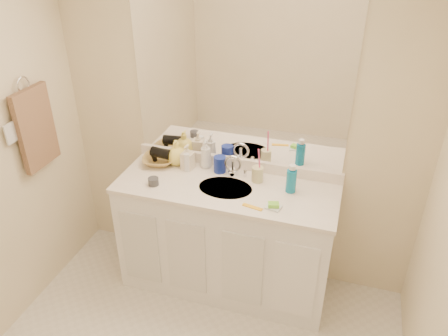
% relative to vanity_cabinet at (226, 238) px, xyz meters
% --- Properties ---
extents(wall_back, '(2.60, 0.02, 2.40)m').
position_rel_vanity_cabinet_xyz_m(wall_back, '(0.00, 0.28, 0.77)').
color(wall_back, beige).
rests_on(wall_back, floor).
extents(vanity_cabinet, '(1.50, 0.55, 0.85)m').
position_rel_vanity_cabinet_xyz_m(vanity_cabinet, '(0.00, 0.00, 0.00)').
color(vanity_cabinet, white).
rests_on(vanity_cabinet, floor).
extents(countertop, '(1.52, 0.57, 0.03)m').
position_rel_vanity_cabinet_xyz_m(countertop, '(0.00, 0.00, 0.44)').
color(countertop, white).
rests_on(countertop, vanity_cabinet).
extents(backsplash, '(1.52, 0.03, 0.08)m').
position_rel_vanity_cabinet_xyz_m(backsplash, '(0.00, 0.26, 0.50)').
color(backsplash, white).
rests_on(backsplash, countertop).
extents(sink_basin, '(0.37, 0.37, 0.02)m').
position_rel_vanity_cabinet_xyz_m(sink_basin, '(0.00, -0.02, 0.44)').
color(sink_basin, '#B5AC9E').
rests_on(sink_basin, countertop).
extents(faucet, '(0.02, 0.02, 0.11)m').
position_rel_vanity_cabinet_xyz_m(faucet, '(0.00, 0.16, 0.51)').
color(faucet, silver).
rests_on(faucet, countertop).
extents(mirror, '(1.48, 0.01, 1.20)m').
position_rel_vanity_cabinet_xyz_m(mirror, '(0.00, 0.27, 1.14)').
color(mirror, white).
rests_on(mirror, wall_back).
extents(blue_mug, '(0.11, 0.11, 0.12)m').
position_rel_vanity_cabinet_xyz_m(blue_mug, '(-0.10, 0.17, 0.51)').
color(blue_mug, navy).
rests_on(blue_mug, countertop).
extents(tan_cup, '(0.08, 0.08, 0.11)m').
position_rel_vanity_cabinet_xyz_m(tan_cup, '(0.18, 0.13, 0.51)').
color(tan_cup, beige).
rests_on(tan_cup, countertop).
extents(toothbrush, '(0.03, 0.04, 0.21)m').
position_rel_vanity_cabinet_xyz_m(toothbrush, '(0.19, 0.13, 0.60)').
color(toothbrush, '#FF4388').
rests_on(toothbrush, tan_cup).
extents(mouthwash_bottle, '(0.07, 0.07, 0.16)m').
position_rel_vanity_cabinet_xyz_m(mouthwash_bottle, '(0.43, 0.07, 0.53)').
color(mouthwash_bottle, '#0E79AB').
rests_on(mouthwash_bottle, countertop).
extents(soap_dish, '(0.11, 0.09, 0.01)m').
position_rel_vanity_cabinet_xyz_m(soap_dish, '(0.36, -0.16, 0.46)').
color(soap_dish, white).
rests_on(soap_dish, countertop).
extents(green_soap, '(0.08, 0.06, 0.02)m').
position_rel_vanity_cabinet_xyz_m(green_soap, '(0.36, -0.16, 0.48)').
color(green_soap, '#7CDF36').
rests_on(green_soap, soap_dish).
extents(orange_comb, '(0.14, 0.05, 0.01)m').
position_rel_vanity_cabinet_xyz_m(orange_comb, '(0.23, -0.19, 0.46)').
color(orange_comb, yellow).
rests_on(orange_comb, countertop).
extents(dark_jar, '(0.10, 0.10, 0.05)m').
position_rel_vanity_cabinet_xyz_m(dark_jar, '(-0.48, -0.13, 0.48)').
color(dark_jar, '#37383F').
rests_on(dark_jar, countertop).
extents(extra_white_bottle, '(0.05, 0.05, 0.14)m').
position_rel_vanity_cabinet_xyz_m(extra_white_bottle, '(-0.33, 0.11, 0.52)').
color(extra_white_bottle, white).
rests_on(extra_white_bottle, countertop).
extents(soap_bottle_white, '(0.09, 0.09, 0.21)m').
position_rel_vanity_cabinet_xyz_m(soap_bottle_white, '(-0.22, 0.21, 0.56)').
color(soap_bottle_white, white).
rests_on(soap_bottle_white, countertop).
extents(soap_bottle_cream, '(0.09, 0.09, 0.19)m').
position_rel_vanity_cabinet_xyz_m(soap_bottle_cream, '(-0.34, 0.15, 0.55)').
color(soap_bottle_cream, '#EFE1C3').
rests_on(soap_bottle_cream, countertop).
extents(soap_bottle_yellow, '(0.16, 0.16, 0.19)m').
position_rel_vanity_cabinet_xyz_m(soap_bottle_yellow, '(-0.44, 0.19, 0.55)').
color(soap_bottle_yellow, '#F3E15E').
rests_on(soap_bottle_yellow, countertop).
extents(wicker_basket, '(0.29, 0.29, 0.06)m').
position_rel_vanity_cabinet_xyz_m(wicker_basket, '(-0.57, 0.15, 0.48)').
color(wicker_basket, '#A28141').
rests_on(wicker_basket, countertop).
extents(hair_dryer, '(0.16, 0.09, 0.08)m').
position_rel_vanity_cabinet_xyz_m(hair_dryer, '(-0.55, 0.15, 0.54)').
color(hair_dryer, black).
rests_on(hair_dryer, wicker_basket).
extents(towel_ring, '(0.01, 0.11, 0.11)m').
position_rel_vanity_cabinet_xyz_m(towel_ring, '(-1.27, -0.25, 1.12)').
color(towel_ring, silver).
rests_on(towel_ring, wall_left).
extents(hand_towel, '(0.04, 0.32, 0.55)m').
position_rel_vanity_cabinet_xyz_m(hand_towel, '(-1.25, -0.25, 0.82)').
color(hand_towel, brown).
rests_on(hand_towel, towel_ring).
extents(switch_plate, '(0.01, 0.08, 0.13)m').
position_rel_vanity_cabinet_xyz_m(switch_plate, '(-1.27, -0.45, 0.88)').
color(switch_plate, silver).
rests_on(switch_plate, wall_left).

